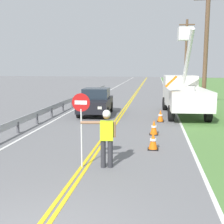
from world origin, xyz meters
TOP-DOWN VIEW (x-y plane):
  - centerline_yellow_left at (-0.09, 20.00)m, footprint 0.11×110.00m
  - centerline_yellow_right at (0.09, 20.00)m, footprint 0.11×110.00m
  - edge_line_right at (3.60, 20.00)m, footprint 0.12×110.00m
  - edge_line_left at (-3.60, 20.00)m, footprint 0.12×110.00m
  - flagger_worker at (0.69, 4.37)m, footprint 1.08×0.29m
  - stop_sign_paddle at (-0.07, 4.27)m, footprint 0.56×0.04m
  - utility_bucket_truck at (4.01, 15.11)m, footprint 2.67×6.91m
  - oncoming_sedan_nearest at (-1.61, 14.12)m, footprint 2.06×4.18m
  - utility_pole_near at (5.40, 15.95)m, footprint 1.80×0.28m
  - utility_pole_mid at (5.73, 32.06)m, footprint 1.80×0.28m
  - traffic_cone_lead at (2.13, 6.57)m, footprint 0.40×0.40m
  - traffic_cone_mid at (2.14, 9.03)m, footprint 0.40×0.40m
  - traffic_cone_tail at (2.50, 12.25)m, footprint 0.40×0.40m
  - guardrail_left_shoulder at (-4.20, 16.37)m, footprint 0.10×32.00m

SIDE VIEW (x-z plane):
  - centerline_yellow_left at x=-0.09m, z-range 0.00..0.01m
  - centerline_yellow_right at x=0.09m, z-range 0.00..0.01m
  - edge_line_right at x=3.60m, z-range 0.00..0.01m
  - edge_line_left at x=-3.60m, z-range 0.00..0.01m
  - traffic_cone_lead at x=2.13m, z-range -0.01..0.69m
  - traffic_cone_mid at x=2.14m, z-range -0.01..0.69m
  - traffic_cone_tail at x=2.50m, z-range -0.01..0.69m
  - guardrail_left_shoulder at x=-4.20m, z-range 0.16..0.87m
  - oncoming_sedan_nearest at x=-1.61m, z-range -0.02..1.68m
  - flagger_worker at x=0.69m, z-range 0.13..1.96m
  - utility_bucket_truck at x=4.01m, z-range -1.37..4.20m
  - stop_sign_paddle at x=-0.07m, z-range 0.54..2.87m
  - utility_pole_near at x=5.40m, z-range 0.18..8.16m
  - utility_pole_mid at x=5.73m, z-range 0.18..8.69m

